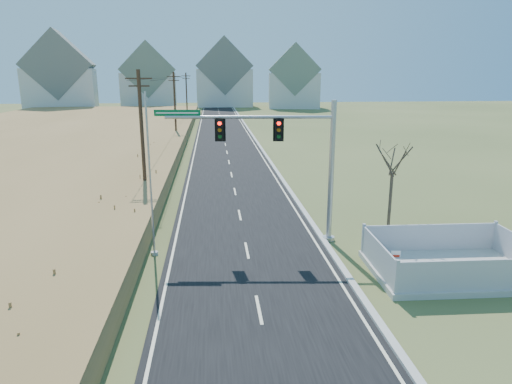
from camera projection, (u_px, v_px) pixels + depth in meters
name	position (u px, v px, depth m)	size (l,w,h in m)	color
ground	(254.00, 287.00, 19.16)	(260.00, 260.00, 0.00)	#485228
road	(223.00, 135.00, 67.34)	(8.00, 180.00, 0.06)	black
curb	(251.00, 134.00, 67.71)	(0.30, 180.00, 0.18)	#B2AFA8
reed_marsh	(28.00, 142.00, 55.34)	(38.00, 110.00, 1.30)	#9C7846
utility_pole_near	(142.00, 133.00, 31.84)	(1.80, 0.26, 9.00)	#422D1E
utility_pole_mid	(175.00, 105.00, 60.76)	(1.80, 0.26, 9.00)	#422D1E
utility_pole_far	(187.00, 95.00, 89.67)	(1.80, 0.26, 9.00)	#422D1E
condo_nw	(60.00, 78.00, 110.11)	(17.69, 13.38, 19.05)	silver
condo_nnw	(149.00, 81.00, 119.86)	(14.93, 11.17, 17.03)	silver
condo_n	(224.00, 78.00, 125.38)	(15.27, 10.20, 18.54)	silver
condo_ne	(294.00, 82.00, 119.52)	(14.12, 10.51, 16.52)	silver
traffic_signal_mast	(295.00, 157.00, 23.42)	(9.31, 1.17, 7.43)	#9EA0A5
fence_enclosure	(449.00, 267.00, 20.38)	(7.03, 4.89, 1.59)	#B7B5AD
open_sign	(396.00, 256.00, 21.65)	(0.44, 0.14, 0.55)	white
flagpole	(151.00, 193.00, 21.80)	(0.36, 0.36, 7.92)	#B7B5AD
bare_tree	(393.00, 157.00, 23.81)	(2.09, 2.09, 5.53)	#4C3F33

